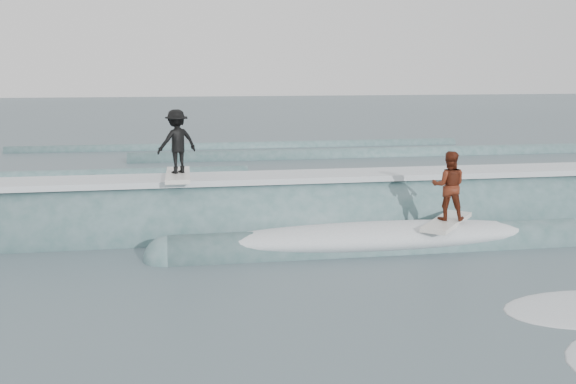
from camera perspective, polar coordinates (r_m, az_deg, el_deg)
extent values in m
plane|color=#384A52|center=(10.25, 4.64, -11.25)|extent=(160.00, 160.00, 0.00)
cylinder|color=#3A6161|center=(15.75, -0.61, -3.25)|extent=(19.51, 2.41, 2.41)
cylinder|color=#3A6161|center=(14.08, 8.09, -5.09)|extent=(9.00, 1.02, 1.02)
sphere|color=#3A6161|center=(13.45, -10.61, -5.94)|extent=(1.02, 1.02, 1.02)
sphere|color=#3A6161|center=(16.00, 23.68, -3.96)|extent=(1.02, 1.02, 1.02)
cube|color=white|center=(15.48, -0.62, 1.34)|extent=(18.00, 1.30, 0.14)
ellipsoid|color=white|center=(14.00, 8.13, -3.91)|extent=(7.60, 1.30, 0.60)
cube|color=silver|center=(15.28, -9.75, 1.50)|extent=(0.57, 2.00, 0.10)
imported|color=black|center=(15.17, -9.85, 4.45)|extent=(1.10, 0.91, 1.48)
cube|color=silver|center=(14.47, 13.95, -2.58)|extent=(1.71, 1.88, 0.10)
imported|color=#551F10|center=(14.31, 14.09, 0.55)|extent=(0.87, 0.77, 1.51)
cylinder|color=#3A6161|center=(28.83, 8.29, 3.16)|extent=(22.00, 0.80, 0.80)
cylinder|color=#3A6161|center=(31.56, -4.15, 3.92)|extent=(22.00, 0.60, 0.60)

